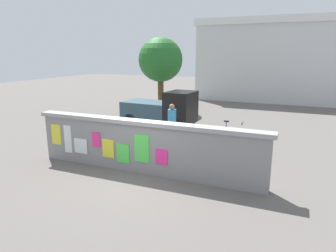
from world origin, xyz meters
name	(u,v)px	position (x,y,z in m)	size (l,w,h in m)	color
ground	(212,121)	(0.00, 8.00, 0.00)	(60.00, 60.00, 0.00)	#605B56
poster_wall	(143,146)	(-0.01, 0.00, 0.84)	(7.58, 0.42, 1.64)	gray
auto_rickshaw_truck	(162,110)	(-1.84, 5.47, 0.90)	(3.70, 1.75, 1.85)	black
motorcycle	(189,148)	(0.91, 1.53, 0.46)	(1.90, 0.56, 0.87)	black
bicycle_near	(136,141)	(-1.30, 1.87, 0.36)	(1.71, 0.44, 0.95)	black
bicycle_far	(230,135)	(1.78, 4.06, 0.36)	(1.71, 0.44, 0.95)	black
person_walking	(172,119)	(-0.41, 3.25, 0.99)	(0.46, 0.46, 1.62)	#338CBF
tree_roadside	(161,60)	(-3.88, 9.78, 3.17)	(2.75, 2.75, 4.58)	brown
building_background	(280,60)	(2.73, 17.21, 3.08)	(12.43, 4.42, 6.12)	silver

